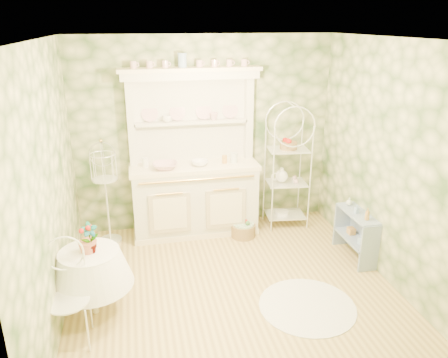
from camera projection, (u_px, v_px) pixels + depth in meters
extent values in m
plane|color=tan|center=(233.00, 289.00, 4.93)|extent=(3.60, 3.60, 0.00)
plane|color=white|center=(235.00, 39.00, 4.01)|extent=(3.60, 3.60, 0.00)
plane|color=beige|center=(49.00, 190.00, 4.12)|extent=(3.60, 3.60, 0.00)
plane|color=beige|center=(392.00, 166.00, 4.82)|extent=(3.60, 3.60, 0.00)
plane|color=beige|center=(205.00, 135.00, 6.13)|extent=(3.60, 3.60, 0.00)
plane|color=beige|center=(298.00, 269.00, 2.82)|extent=(3.60, 3.60, 0.00)
cube|color=white|center=(194.00, 155.00, 5.90)|extent=(1.87, 0.61, 2.29)
cube|color=white|center=(288.00, 162.00, 6.20)|extent=(0.64, 0.49, 1.92)
cube|color=#879DBC|center=(356.00, 235.00, 5.51)|extent=(0.33, 0.75, 0.62)
cylinder|color=white|center=(93.00, 288.00, 4.45)|extent=(0.69, 0.69, 0.60)
cube|color=white|center=(67.00, 302.00, 3.98)|extent=(0.45, 0.45, 0.90)
cube|color=white|center=(106.00, 193.00, 5.75)|extent=(0.38, 0.38, 1.44)
cylinder|color=#997B4D|center=(243.00, 230.00, 6.11)|extent=(0.39, 0.39, 0.20)
cylinder|color=white|center=(307.00, 306.00, 4.64)|extent=(1.23, 1.23, 0.01)
imported|color=white|center=(165.00, 168.00, 5.78)|extent=(0.36, 0.36, 0.08)
imported|color=white|center=(200.00, 165.00, 5.91)|extent=(0.24, 0.24, 0.07)
imported|color=white|center=(167.00, 120.00, 5.80)|extent=(0.13, 0.13, 0.09)
imported|color=white|center=(214.00, 118.00, 5.95)|extent=(0.14, 0.14, 0.10)
imported|color=#3F7238|center=(90.00, 241.00, 4.24)|extent=(0.20, 0.17, 0.32)
imported|color=#B9873F|center=(367.00, 215.00, 5.20)|extent=(0.08, 0.08, 0.15)
imported|color=#8CAFDA|center=(357.00, 210.00, 5.39)|extent=(0.05, 0.05, 0.11)
imported|color=silver|center=(349.00, 203.00, 5.63)|extent=(0.09, 0.09, 0.10)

